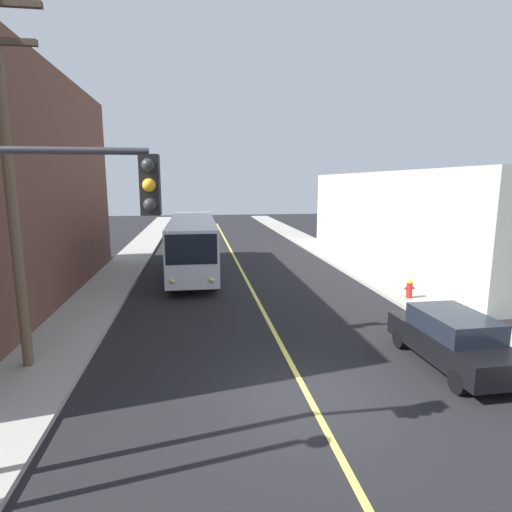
{
  "coord_description": "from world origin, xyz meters",
  "views": [
    {
      "loc": [
        -2.71,
        -9.14,
        5.34
      ],
      "look_at": [
        0.0,
        9.25,
        2.0
      ],
      "focal_mm": 28.71,
      "sensor_mm": 36.0,
      "label": 1
    }
  ],
  "objects_px": {
    "utility_pole_near": "(8,167)",
    "fire_hydrant": "(409,289)",
    "city_bus": "(193,242)",
    "traffic_signal_left_corner": "(31,246)",
    "parked_car_black": "(452,339)"
  },
  "relations": [
    {
      "from": "utility_pole_near",
      "to": "fire_hydrant",
      "type": "height_order",
      "value": "utility_pole_near"
    },
    {
      "from": "parked_car_black",
      "to": "fire_hydrant",
      "type": "bearing_deg",
      "value": 71.08
    },
    {
      "from": "parked_car_black",
      "to": "fire_hydrant",
      "type": "distance_m",
      "value": 6.86
    },
    {
      "from": "city_bus",
      "to": "utility_pole_near",
      "type": "relative_size",
      "value": 1.19
    },
    {
      "from": "parked_car_black",
      "to": "fire_hydrant",
      "type": "xyz_separation_m",
      "value": [
        2.22,
        6.48,
        -0.26
      ]
    },
    {
      "from": "city_bus",
      "to": "parked_car_black",
      "type": "bearing_deg",
      "value": -61.9
    },
    {
      "from": "city_bus",
      "to": "parked_car_black",
      "type": "xyz_separation_m",
      "value": [
        7.56,
        -14.16,
        -0.98
      ]
    },
    {
      "from": "parked_car_black",
      "to": "utility_pole_near",
      "type": "relative_size",
      "value": 0.43
    },
    {
      "from": "city_bus",
      "to": "utility_pole_near",
      "type": "distance_m",
      "value": 14.01
    },
    {
      "from": "city_bus",
      "to": "fire_hydrant",
      "type": "xyz_separation_m",
      "value": [
        9.78,
        -7.67,
        -1.23
      ]
    },
    {
      "from": "utility_pole_near",
      "to": "fire_hydrant",
      "type": "relative_size",
      "value": 12.15
    },
    {
      "from": "city_bus",
      "to": "utility_pole_near",
      "type": "bearing_deg",
      "value": -110.35
    },
    {
      "from": "traffic_signal_left_corner",
      "to": "fire_hydrant",
      "type": "relative_size",
      "value": 7.14
    },
    {
      "from": "utility_pole_near",
      "to": "fire_hydrant",
      "type": "xyz_separation_m",
      "value": [
        14.45,
        4.93,
        -5.17
      ]
    },
    {
      "from": "city_bus",
      "to": "traffic_signal_left_corner",
      "type": "bearing_deg",
      "value": -98.11
    }
  ]
}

